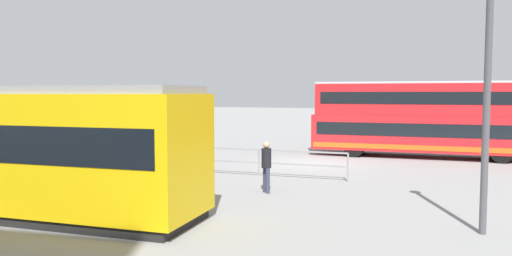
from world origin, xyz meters
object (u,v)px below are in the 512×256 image
pedestrian_crossing (266,163)px  info_sign (126,128)px  pedestrian_near_railing (194,152)px  street_lamp (487,82)px  double_decker_bus (429,119)px

pedestrian_crossing → info_sign: info_sign is taller
pedestrian_near_railing → info_sign: bearing=-21.2°
pedestrian_crossing → street_lamp: size_ratio=0.29×
double_decker_bus → pedestrian_crossing: (4.98, 11.02, -0.99)m
pedestrian_near_railing → double_decker_bus: bearing=-130.1°
double_decker_bus → street_lamp: bearing=95.0°
double_decker_bus → pedestrian_near_railing: (8.23, 9.78, -0.91)m
double_decker_bus → street_lamp: (-1.20, 13.80, 1.55)m
pedestrian_near_railing → pedestrian_crossing: 3.48m
pedestrian_near_railing → street_lamp: street_lamp is taller
double_decker_bus → pedestrian_near_railing: size_ratio=6.39×
pedestrian_near_railing → info_sign: (3.98, -1.55, 0.71)m
double_decker_bus → street_lamp: 13.94m
info_sign → street_lamp: street_lamp is taller
pedestrian_near_railing → street_lamp: bearing=156.9°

